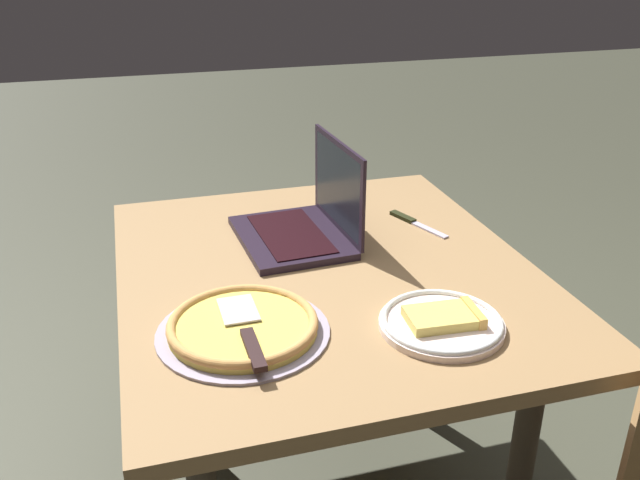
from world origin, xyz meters
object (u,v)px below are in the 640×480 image
dining_table (327,302)px  table_knife (413,222)px  pizza_tray (243,326)px  laptop (306,220)px  pizza_plate (442,322)px

dining_table → table_knife: table_knife is taller
pizza_tray → table_knife: 0.66m
laptop → pizza_tray: laptop is taller
dining_table → laptop: (-0.17, -0.00, 0.14)m
pizza_plate → table_knife: 0.51m
dining_table → pizza_plate: pizza_plate is taller
pizza_plate → table_knife: size_ratio=1.26×
pizza_plate → pizza_tray: pizza_plate is taller
pizza_tray → table_knife: (-0.40, 0.52, -0.01)m
dining_table → laptop: 0.22m
pizza_plate → pizza_tray: size_ratio=0.73×
dining_table → table_knife: size_ratio=5.46×
pizza_tray → dining_table: bearing=133.3°
laptop → pizza_plate: laptop is taller
pizza_tray → table_knife: pizza_tray is taller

